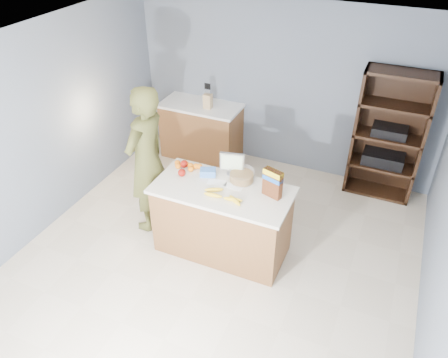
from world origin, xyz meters
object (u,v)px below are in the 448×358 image
at_px(counter_peninsula, 222,222).
at_px(shelving_unit, 388,137).
at_px(cereal_box, 273,181).
at_px(person, 147,161).
at_px(tv, 232,163).

height_order(counter_peninsula, shelving_unit, shelving_unit).
bearing_deg(counter_peninsula, shelving_unit, 52.89).
xyz_separation_m(shelving_unit, cereal_box, (-1.01, -1.95, 0.23)).
height_order(person, cereal_box, person).
xyz_separation_m(tv, cereal_box, (0.56, -0.21, 0.03)).
bearing_deg(shelving_unit, counter_peninsula, -127.11).
bearing_deg(tv, person, -168.81).
height_order(shelving_unit, cereal_box, shelving_unit).
distance_m(counter_peninsula, tv, 0.71).
distance_m(person, cereal_box, 1.59).
bearing_deg(cereal_box, counter_peninsula, -169.98).
bearing_deg(tv, shelving_unit, 48.05).
relative_size(shelving_unit, tv, 6.38).
xyz_separation_m(shelving_unit, person, (-2.59, -1.94, 0.08)).
relative_size(counter_peninsula, person, 0.83).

